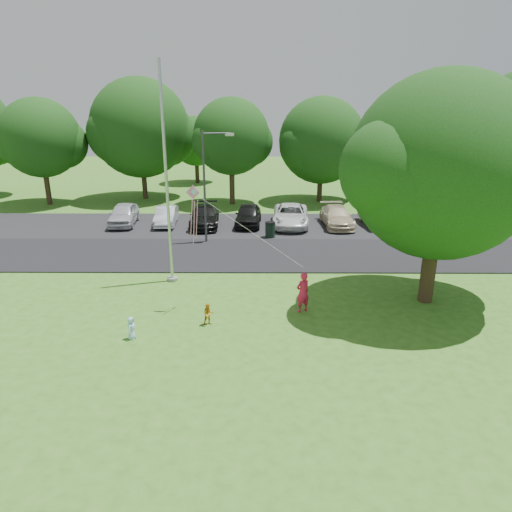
{
  "coord_description": "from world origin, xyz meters",
  "views": [
    {
      "loc": [
        0.69,
        -15.62,
        8.16
      ],
      "look_at": [
        0.57,
        4.0,
        1.6
      ],
      "focal_mm": 32.0,
      "sensor_mm": 36.0,
      "label": 1
    }
  ],
  "objects_px": {
    "trash_can": "(270,230)",
    "big_tree": "(439,171)",
    "flagpole": "(167,196)",
    "child_yellow": "(208,314)",
    "kite": "(196,205)",
    "child_blue": "(131,328)",
    "woman": "(303,292)",
    "street_lamp": "(209,177)"
  },
  "relations": [
    {
      "from": "trash_can",
      "to": "woman",
      "type": "distance_m",
      "value": 10.92
    },
    {
      "from": "child_blue",
      "to": "woman",
      "type": "bearing_deg",
      "value": -58.78
    },
    {
      "from": "trash_can",
      "to": "woman",
      "type": "xyz_separation_m",
      "value": [
        1.07,
        -10.86,
        0.32
      ]
    },
    {
      "from": "child_blue",
      "to": "kite",
      "type": "bearing_deg",
      "value": -27.08
    },
    {
      "from": "child_yellow",
      "to": "trash_can",
      "type": "bearing_deg",
      "value": 58.74
    },
    {
      "from": "flagpole",
      "to": "trash_can",
      "type": "xyz_separation_m",
      "value": [
        4.92,
        7.43,
        -3.63
      ]
    },
    {
      "from": "flagpole",
      "to": "kite",
      "type": "height_order",
      "value": "flagpole"
    },
    {
      "from": "trash_can",
      "to": "big_tree",
      "type": "height_order",
      "value": "big_tree"
    },
    {
      "from": "flagpole",
      "to": "woman",
      "type": "height_order",
      "value": "flagpole"
    },
    {
      "from": "flagpole",
      "to": "child_yellow",
      "type": "xyz_separation_m",
      "value": [
        2.25,
        -4.65,
        -3.72
      ]
    },
    {
      "from": "big_tree",
      "to": "child_yellow",
      "type": "xyz_separation_m",
      "value": [
        -9.09,
        -2.26,
        -5.2
      ]
    },
    {
      "from": "woman",
      "to": "child_yellow",
      "type": "height_order",
      "value": "woman"
    },
    {
      "from": "woman",
      "to": "kite",
      "type": "bearing_deg",
      "value": -35.89
    },
    {
      "from": "child_yellow",
      "to": "child_blue",
      "type": "bearing_deg",
      "value": -175.85
    },
    {
      "from": "child_yellow",
      "to": "child_blue",
      "type": "distance_m",
      "value": 2.91
    },
    {
      "from": "street_lamp",
      "to": "child_blue",
      "type": "height_order",
      "value": "street_lamp"
    },
    {
      "from": "woman",
      "to": "kite",
      "type": "xyz_separation_m",
      "value": [
        -4.26,
        0.39,
        3.54
      ]
    },
    {
      "from": "big_tree",
      "to": "kite",
      "type": "xyz_separation_m",
      "value": [
        -9.61,
        -0.64,
        -1.26
      ]
    },
    {
      "from": "big_tree",
      "to": "child_yellow",
      "type": "relative_size",
      "value": 10.66
    },
    {
      "from": "street_lamp",
      "to": "woman",
      "type": "distance_m",
      "value": 11.5
    },
    {
      "from": "flagpole",
      "to": "trash_can",
      "type": "bearing_deg",
      "value": 56.48
    },
    {
      "from": "trash_can",
      "to": "child_yellow",
      "type": "distance_m",
      "value": 12.37
    },
    {
      "from": "street_lamp",
      "to": "woman",
      "type": "relative_size",
      "value": 3.94
    },
    {
      "from": "trash_can",
      "to": "woman",
      "type": "relative_size",
      "value": 0.62
    },
    {
      "from": "woman",
      "to": "child_yellow",
      "type": "distance_m",
      "value": 3.96
    },
    {
      "from": "street_lamp",
      "to": "kite",
      "type": "bearing_deg",
      "value": -97.61
    },
    {
      "from": "street_lamp",
      "to": "child_yellow",
      "type": "relative_size",
      "value": 7.5
    },
    {
      "from": "trash_can",
      "to": "child_blue",
      "type": "xyz_separation_m",
      "value": [
        -5.35,
        -13.21,
        -0.1
      ]
    },
    {
      "from": "trash_can",
      "to": "kite",
      "type": "relative_size",
      "value": 0.23
    },
    {
      "from": "trash_can",
      "to": "big_tree",
      "type": "bearing_deg",
      "value": -56.85
    },
    {
      "from": "street_lamp",
      "to": "child_yellow",
      "type": "height_order",
      "value": "street_lamp"
    },
    {
      "from": "child_blue",
      "to": "flagpole",
      "type": "bearing_deg",
      "value": 6.81
    },
    {
      "from": "flagpole",
      "to": "trash_can",
      "type": "distance_m",
      "value": 9.62
    },
    {
      "from": "street_lamp",
      "to": "trash_can",
      "type": "relative_size",
      "value": 6.36
    },
    {
      "from": "street_lamp",
      "to": "child_yellow",
      "type": "bearing_deg",
      "value": -95.4
    },
    {
      "from": "trash_can",
      "to": "big_tree",
      "type": "distance_m",
      "value": 12.8
    },
    {
      "from": "flagpole",
      "to": "kite",
      "type": "bearing_deg",
      "value": -60.43
    },
    {
      "from": "flagpole",
      "to": "kite",
      "type": "xyz_separation_m",
      "value": [
        1.73,
        -3.04,
        0.22
      ]
    },
    {
      "from": "street_lamp",
      "to": "flagpole",
      "type": "bearing_deg",
      "value": -111.19
    },
    {
      "from": "big_tree",
      "to": "woman",
      "type": "height_order",
      "value": "big_tree"
    },
    {
      "from": "trash_can",
      "to": "child_blue",
      "type": "height_order",
      "value": "trash_can"
    },
    {
      "from": "flagpole",
      "to": "child_blue",
      "type": "distance_m",
      "value": 6.9
    }
  ]
}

